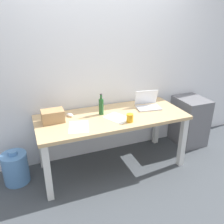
# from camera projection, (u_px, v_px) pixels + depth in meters

# --- Properties ---
(ground_plane) EXTENTS (8.00, 8.00, 0.00)m
(ground_plane) POSITION_uv_depth(u_px,v_px,m) (112.00, 165.00, 3.14)
(ground_plane) COLOR #42474C
(back_wall) EXTENTS (5.20, 0.08, 2.60)m
(back_wall) POSITION_uv_depth(u_px,v_px,m) (99.00, 62.00, 3.00)
(back_wall) COLOR white
(back_wall) RESTS_ON ground
(desk) EXTENTS (1.82, 0.75, 0.72)m
(desk) POSITION_uv_depth(u_px,v_px,m) (112.00, 123.00, 2.89)
(desk) COLOR tan
(desk) RESTS_ON ground
(laptop_right) EXTENTS (0.33, 0.27, 0.22)m
(laptop_right) POSITION_uv_depth(u_px,v_px,m) (148.00, 104.00, 3.09)
(laptop_right) COLOR silver
(laptop_right) RESTS_ON desk
(beer_bottle) EXTENTS (0.06, 0.06, 0.26)m
(beer_bottle) POSITION_uv_depth(u_px,v_px,m) (101.00, 106.00, 2.86)
(beer_bottle) COLOR #1E5123
(beer_bottle) RESTS_ON desk
(computer_mouse) EXTENTS (0.10, 0.12, 0.03)m
(computer_mouse) POSITION_uv_depth(u_px,v_px,m) (70.00, 115.00, 2.84)
(computer_mouse) COLOR silver
(computer_mouse) RESTS_ON desk
(cardboard_box) EXTENTS (0.25, 0.17, 0.14)m
(cardboard_box) POSITION_uv_depth(u_px,v_px,m) (53.00, 116.00, 2.68)
(cardboard_box) COLOR tan
(cardboard_box) RESTS_ON desk
(coffee_mug) EXTENTS (0.08, 0.08, 0.09)m
(coffee_mug) POSITION_uv_depth(u_px,v_px,m) (130.00, 118.00, 2.69)
(coffee_mug) COLOR gold
(coffee_mug) RESTS_ON desk
(paper_sheet_front_left) EXTENTS (0.28, 0.34, 0.00)m
(paper_sheet_front_left) POSITION_uv_depth(u_px,v_px,m) (79.00, 127.00, 2.58)
(paper_sheet_front_left) COLOR white
(paper_sheet_front_left) RESTS_ON desk
(paper_sheet_center) EXTENTS (0.32, 0.36, 0.00)m
(paper_sheet_center) POSITION_uv_depth(u_px,v_px,m) (117.00, 118.00, 2.80)
(paper_sheet_center) COLOR white
(paper_sheet_center) RESTS_ON desk
(water_cooler_jug) EXTENTS (0.30, 0.30, 0.42)m
(water_cooler_jug) POSITION_uv_depth(u_px,v_px,m) (15.00, 168.00, 2.78)
(water_cooler_jug) COLOR #598CC6
(water_cooler_jug) RESTS_ON ground
(filing_cabinet) EXTENTS (0.40, 0.48, 0.72)m
(filing_cabinet) POSITION_uv_depth(u_px,v_px,m) (189.00, 121.00, 3.58)
(filing_cabinet) COLOR slate
(filing_cabinet) RESTS_ON ground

